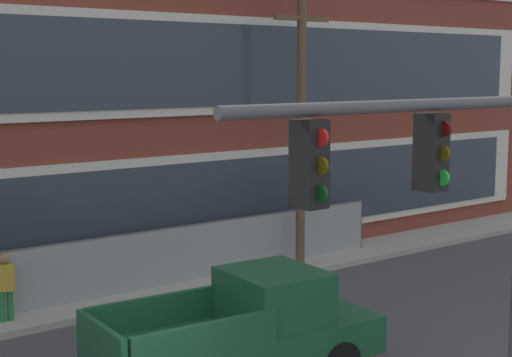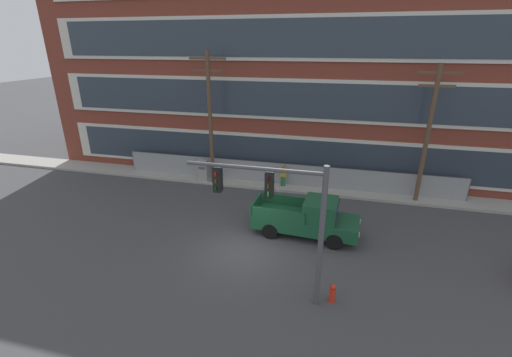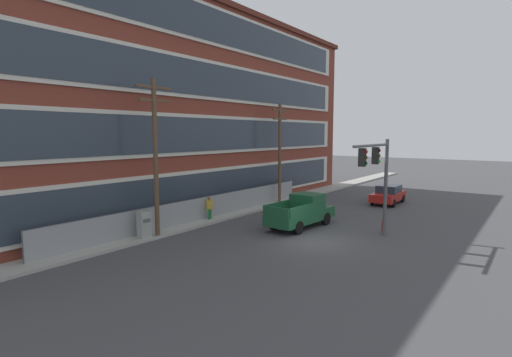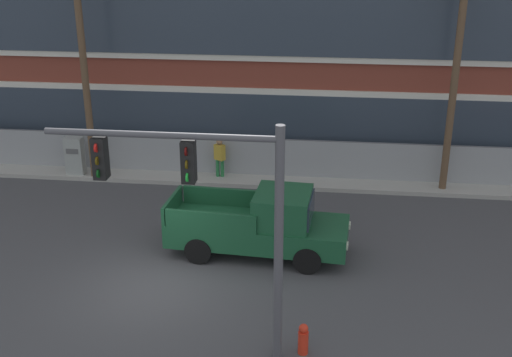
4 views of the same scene
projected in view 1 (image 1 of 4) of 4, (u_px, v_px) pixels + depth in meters
The scene contains 4 objects.
traffic_signal_mast at pixel (452, 214), 9.42m from camera, with size 5.00×0.43×5.56m.
pickup_truck_dark_green at pixel (245, 334), 14.03m from camera, with size 5.49×2.29×2.05m.
utility_pole_midblock at pixel (301, 111), 21.62m from camera, with size 2.22×0.26×8.25m.
pedestrian_near_cabinet at pixel (5, 285), 17.18m from camera, with size 0.47×0.42×1.69m.
Camera 1 is at (-5.36, -8.51, 5.64)m, focal length 55.00 mm.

